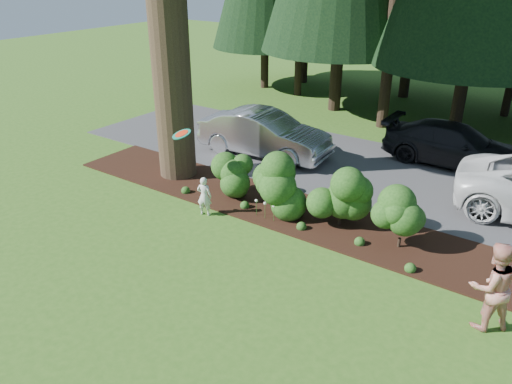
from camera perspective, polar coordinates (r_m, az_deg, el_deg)
ground at (r=12.51m, az=-4.09°, el=-7.79°), size 80.00×80.00×0.00m
mulch_bed at (r=14.80m, az=3.84°, el=-2.12°), size 16.00×2.50×0.05m
driveway at (r=18.26m, az=10.88°, el=2.88°), size 22.00×6.00×0.03m
shrub_row at (r=14.03m, az=6.37°, el=-0.26°), size 6.53×1.60×1.61m
lily_cluster at (r=14.09m, az=1.04°, el=-1.39°), size 0.69×0.09×0.57m
car_silver_wagon at (r=18.75m, az=0.96°, el=6.68°), size 5.15×2.14×1.66m
car_dark_suv at (r=19.24m, az=21.74°, el=5.03°), size 5.03×2.07×1.45m
child at (r=14.41m, az=-5.92°, el=-0.48°), size 0.50×0.41×1.19m
adult at (r=10.96m, az=25.36°, el=-9.73°), size 1.18×1.16×1.92m
frisbee at (r=14.46m, az=-8.50°, el=6.57°), size 0.59×0.55×0.28m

